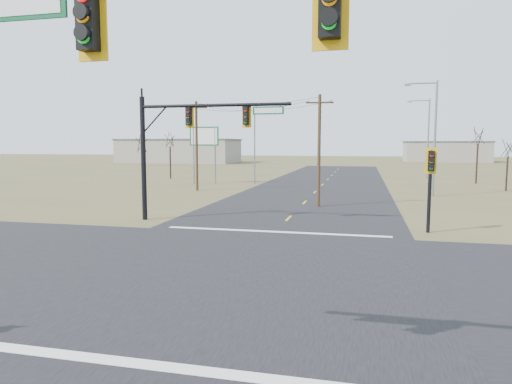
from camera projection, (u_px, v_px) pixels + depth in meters
The scene contains 20 objects.
ground at pixel (237, 270), 16.95m from camera, with size 320.00×320.00×0.00m, color brown.
road_ew at pixel (237, 270), 16.95m from camera, with size 160.00×14.00×0.02m, color black.
road_ns at pixel (237, 270), 16.95m from camera, with size 14.00×160.00×0.02m, color black.
stop_bar_near at pixel (142, 364), 9.68m from camera, with size 12.00×0.40×0.01m, color silver.
stop_bar_far at pixel (275, 232), 24.20m from camera, with size 12.00×0.40×0.01m, color silver.
mast_arm_near at pixel (363, 69), 6.68m from camera, with size 11.57×0.41×7.99m.
mast_arm_far at pixel (187, 132), 27.05m from camera, with size 9.26×0.46×7.51m.
pedestal_signal_ne at pixel (431, 171), 23.66m from camera, with size 0.59×0.51×4.50m.
utility_pole_near at pixel (319, 148), 33.55m from camera, with size 2.02×0.40×8.26m.
utility_pole_far at pixel (197, 144), 45.27m from camera, with size 2.03×0.97×8.83m.
highway_sign at pixel (204, 144), 53.21m from camera, with size 3.55×0.18×6.65m.
streetlight_a at pixel (432, 132), 40.33m from camera, with size 2.83×0.31×10.17m.
streetlight_b at pixel (427, 134), 60.93m from camera, with size 2.96×0.39×10.58m.
streetlight_c at pixel (256, 142), 52.46m from camera, with size 2.40×0.29×8.59m.
bare_tree_a at pixel (142, 143), 49.92m from camera, with size 2.94×2.94×5.98m.
bare_tree_b at pixel (170, 139), 60.62m from camera, with size 2.83×2.83×6.57m.
bare_tree_c at pixel (508, 148), 44.93m from camera, with size 3.05×3.05×5.45m.
bare_tree_d at pixel (478, 135), 53.17m from camera, with size 2.87×2.87×7.01m.
warehouse_left at pixel (179, 151), 112.89m from camera, with size 28.00×14.00×5.50m, color gray.
warehouse_mid at pixel (445, 152), 117.44m from camera, with size 20.00×12.00×5.00m, color gray.
Camera 1 is at (4.48, -15.94, 4.69)m, focal length 32.00 mm.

